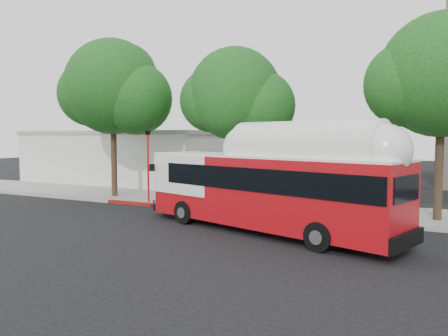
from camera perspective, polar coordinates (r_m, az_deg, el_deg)
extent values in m
plane|color=black|center=(18.37, -3.81, -7.88)|extent=(120.00, 120.00, 0.00)
cube|color=gray|center=(24.09, 4.07, -4.81)|extent=(60.00, 5.00, 0.15)
cube|color=gray|center=(21.74, 1.42, -5.78)|extent=(60.00, 0.30, 0.15)
cube|color=maroon|center=(23.16, -5.33, -5.17)|extent=(10.00, 0.32, 0.16)
cylinder|color=#2D2116|center=(27.73, -14.19, 2.41)|extent=(0.36, 0.36, 6.08)
sphere|color=#154212|center=(27.88, -14.34, 10.24)|extent=(5.80, 5.80, 5.80)
sphere|color=#154212|center=(26.95, -11.43, 8.87)|extent=(4.35, 4.35, 4.35)
cylinder|color=#2D2116|center=(23.77, 1.41, 1.49)|extent=(0.36, 0.36, 5.44)
sphere|color=#154212|center=(23.85, 1.42, 9.67)|extent=(5.00, 5.00, 5.00)
sphere|color=#154212|center=(23.43, 4.71, 8.09)|extent=(3.75, 3.75, 3.75)
cylinder|color=#2D2116|center=(21.30, 26.30, 1.18)|extent=(0.36, 0.36, 5.76)
sphere|color=#154212|center=(21.45, 26.61, 10.83)|extent=(5.40, 5.40, 5.40)
cube|color=silver|center=(37.50, -11.47, 1.29)|extent=(16.00, 10.00, 4.00)
cube|color=gray|center=(37.46, -11.52, 4.50)|extent=(16.20, 10.20, 0.30)
cube|color=#A70B12|center=(17.42, 5.37, -3.01)|extent=(11.29, 5.54, 2.68)
cube|color=black|center=(17.08, 6.60, -1.29)|extent=(10.25, 5.26, 0.88)
cube|color=white|center=(17.30, 5.40, 1.52)|extent=(11.27, 5.47, 0.09)
cube|color=white|center=(16.22, 10.54, 2.14)|extent=(6.19, 3.49, 0.51)
cube|color=black|center=(21.82, -7.26, -4.75)|extent=(1.19, 1.80, 0.06)
imported|color=navy|center=(21.75, -7.27, -3.60)|extent=(0.99, 1.68, 0.83)
cylinder|color=red|center=(24.66, -9.87, -0.24)|extent=(0.12, 0.12, 3.92)
cube|color=black|center=(24.59, -9.93, 4.55)|extent=(0.05, 0.39, 0.25)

